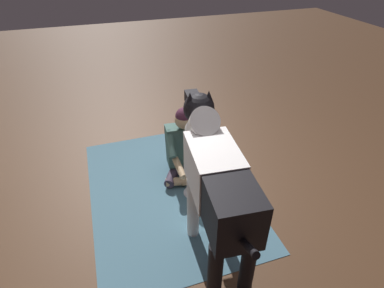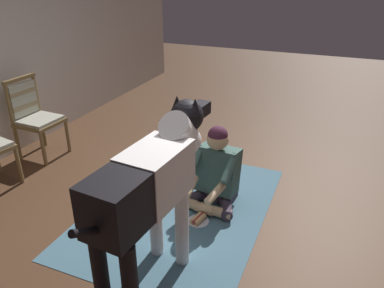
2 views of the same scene
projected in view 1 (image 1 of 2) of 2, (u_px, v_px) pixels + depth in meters
name	position (u px, v px, depth m)	size (l,w,h in m)	color
ground_plane	(173.00, 175.00, 3.55)	(15.34, 15.34, 0.00)	#4D321F
area_rug	(168.00, 190.00, 3.34)	(2.25, 1.62, 0.01)	#466E80
person_sitting_on_floor	(185.00, 148.00, 3.43)	(0.66, 0.58, 0.82)	#3B3041
large_dog	(215.00, 178.00, 2.27)	(1.59, 0.42, 1.29)	white
hot_dog_on_plate	(193.00, 191.00, 3.30)	(0.20, 0.20, 0.06)	silver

